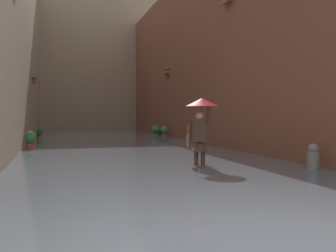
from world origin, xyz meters
TOP-DOWN VIEW (x-y plane):
  - ground_plane at (0.00, -13.88)m, footprint 69.40×69.40m
  - flood_water at (0.00, -13.88)m, footprint 8.58×33.76m
  - building_facade_left at (-4.79, -13.88)m, footprint 2.04×31.76m
  - building_facade_right at (4.79, -13.88)m, footprint 2.04×31.76m
  - building_facade_far at (0.00, -28.66)m, footprint 11.38×1.80m
  - person_wading at (-1.11, -5.66)m, footprint 0.90×0.90m
  - potted_plant_near_right at (3.53, -18.38)m, footprint 0.34×0.34m
  - potted_plant_far_left at (-3.59, -19.89)m, footprint 0.57×0.57m
  - potted_plant_near_left at (-3.53, -17.72)m, footprint 0.45×0.45m
  - potted_plant_far_right at (3.62, -11.87)m, footprint 0.37×0.37m
  - mooring_bollard at (-3.50, -4.10)m, footprint 0.30×0.30m

SIDE VIEW (x-z plane):
  - ground_plane at x=0.00m, z-range 0.00..0.00m
  - flood_water at x=0.00m, z-range 0.00..0.17m
  - potted_plant_near_right at x=3.53m, z-range 0.03..0.76m
  - mooring_bollard at x=-3.50m, z-range 0.00..0.82m
  - potted_plant_far_left at x=-3.59m, z-range 0.04..0.83m
  - potted_plant_near_left at x=-3.53m, z-range 0.04..0.85m
  - potted_plant_far_right at x=3.62m, z-range 0.04..0.91m
  - person_wading at x=-1.11m, z-range 0.35..2.40m
  - building_facade_left at x=-4.79m, z-range 0.00..9.11m
  - building_facade_right at x=4.79m, z-range 0.00..10.73m
  - building_facade_far at x=0.00m, z-range 0.00..12.42m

